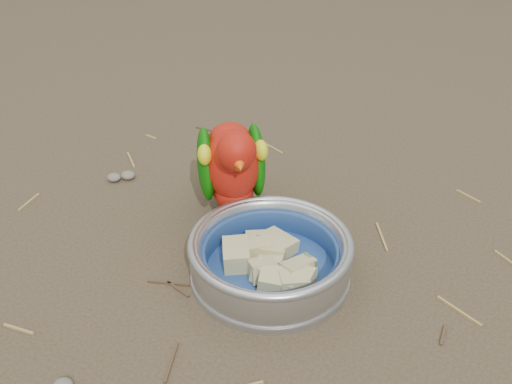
% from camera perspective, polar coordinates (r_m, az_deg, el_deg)
% --- Properties ---
extents(ground, '(60.00, 60.00, 0.00)m').
position_cam_1_polar(ground, '(0.69, 0.27, -13.51)').
color(ground, '#463828').
extents(food_bowl, '(0.21, 0.21, 0.02)m').
position_cam_1_polar(food_bowl, '(0.75, 1.42, -8.04)').
color(food_bowl, '#B2B2BA').
rests_on(food_bowl, ground).
extents(bowl_wall, '(0.21, 0.21, 0.04)m').
position_cam_1_polar(bowl_wall, '(0.73, 1.46, -6.25)').
color(bowl_wall, '#B2B2BA').
rests_on(bowl_wall, food_bowl).
extents(fruit_wedges, '(0.12, 0.12, 0.03)m').
position_cam_1_polar(fruit_wedges, '(0.74, 1.45, -6.68)').
color(fruit_wedges, tan).
rests_on(fruit_wedges, food_bowl).
extents(lory_parrot, '(0.19, 0.23, 0.17)m').
position_cam_1_polar(lory_parrot, '(0.81, -2.37, 1.88)').
color(lory_parrot, '#AD170B').
rests_on(lory_parrot, ground).
extents(ground_debris, '(0.90, 0.80, 0.01)m').
position_cam_1_polar(ground_debris, '(0.73, 4.04, -9.72)').
color(ground_debris, '#A07F47').
rests_on(ground_debris, ground).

